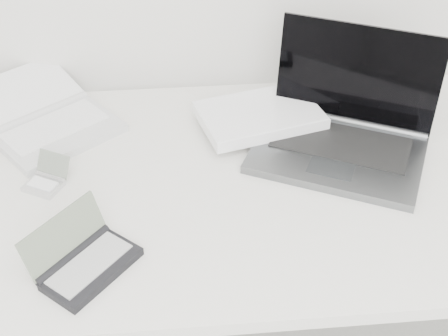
{
  "coord_description": "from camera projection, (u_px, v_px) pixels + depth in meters",
  "views": [
    {
      "loc": [
        -0.12,
        0.48,
        1.61
      ],
      "look_at": [
        -0.03,
        1.51,
        0.79
      ],
      "focal_mm": 50.0,
      "sensor_mm": 36.0,
      "label": 1
    }
  ],
  "objects": [
    {
      "name": "palmtop_charcoal",
      "position": [
        84.0,
        260.0,
        1.17
      ],
      "size": [
        0.22,
        0.22,
        0.1
      ],
      "rotation": [
        0.0,
        0.0,
        0.85
      ],
      "color": "black",
      "rests_on": "desk"
    },
    {
      "name": "pda_silver",
      "position": [
        46.0,
        180.0,
        1.36
      ],
      "size": [
        0.11,
        0.11,
        0.06
      ],
      "rotation": [
        0.0,
        0.0,
        -0.5
      ],
      "color": "silver",
      "rests_on": "desk"
    },
    {
      "name": "desk",
      "position": [
        235.0,
        193.0,
        1.42
      ],
      "size": [
        1.6,
        0.8,
        0.73
      ],
      "color": "white",
      "rests_on": "ground"
    },
    {
      "name": "laptop_large",
      "position": [
        313.0,
        126.0,
        1.48
      ],
      "size": [
        0.57,
        0.47,
        0.26
      ],
      "rotation": [
        0.0,
        0.0,
        -0.45
      ],
      "color": "#5B5D60",
      "rests_on": "desk"
    },
    {
      "name": "netbook_open_white",
      "position": [
        48.0,
        121.0,
        1.53
      ],
      "size": [
        0.44,
        0.45,
        0.07
      ],
      "rotation": [
        0.0,
        0.0,
        0.65
      ],
      "color": "silver",
      "rests_on": "desk"
    }
  ]
}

